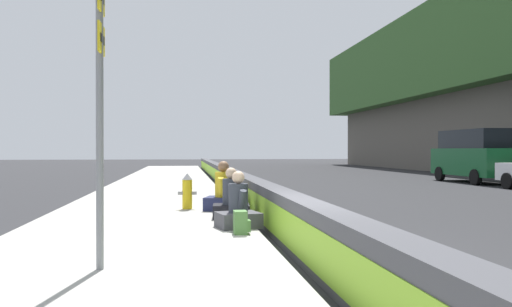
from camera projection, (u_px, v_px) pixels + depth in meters
The scene contains 10 objects.
ground_plane at pixel (304, 256), 7.89m from camera, with size 160.00×160.00×0.00m, color #2B2B2D.
sidewalk_strip at pixel (123, 256), 7.52m from camera, with size 80.00×4.40×0.14m, color #A8A59E.
jersey_barrier at pixel (303, 227), 7.89m from camera, with size 76.00×0.45×0.85m.
route_sign_post at pixel (100, 99), 6.36m from camera, with size 0.44×0.09×3.60m.
fire_hydrant at pixel (187, 191), 12.86m from camera, with size 0.26×0.46×0.88m.
seated_person_foreground at pixel (238, 210), 9.78m from camera, with size 0.80×0.89×1.06m.
seated_person_middle at pixel (231, 202), 11.16m from camera, with size 0.72×0.82×1.07m.
seated_person_rear at pixel (223, 195), 12.61m from camera, with size 0.93×1.01×1.18m.
backpack at pixel (241, 223), 9.05m from camera, with size 0.32×0.28×0.40m.
parked_car_fourth at pixel (475, 155), 25.28m from camera, with size 5.11×2.13×2.56m.
Camera 1 is at (-7.71, 1.80, 1.59)m, focal length 36.80 mm.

